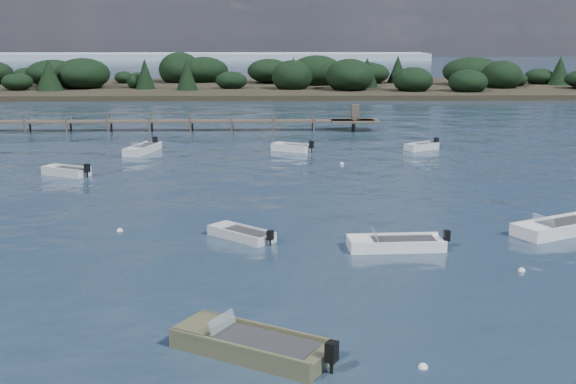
{
  "coord_description": "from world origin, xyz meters",
  "views": [
    {
      "loc": [
        -4.91,
        -27.46,
        10.34
      ],
      "look_at": [
        -3.89,
        14.0,
        1.0
      ],
      "focal_mm": 45.0,
      "sensor_mm": 36.0,
      "label": 1
    }
  ],
  "objects_px": {
    "dinghy_mid_grey": "(241,236)",
    "dinghy_near_olive": "(251,348)",
    "dinghy_extra_a": "(142,151)",
    "tender_far_white": "(291,149)",
    "tender_far_grey_b": "(422,148)",
    "dinghy_mid_white_a": "(395,246)",
    "tender_far_grey": "(66,173)",
    "dinghy_mid_white_b": "(558,230)",
    "jetty": "(109,122)"
  },
  "relations": [
    {
      "from": "dinghy_mid_white_b",
      "to": "dinghy_extra_a",
      "type": "xyz_separation_m",
      "value": [
        -25.99,
        25.94,
        0.0
      ]
    },
    {
      "from": "dinghy_mid_grey",
      "to": "dinghy_near_olive",
      "type": "height_order",
      "value": "dinghy_near_olive"
    },
    {
      "from": "dinghy_mid_grey",
      "to": "dinghy_near_olive",
      "type": "bearing_deg",
      "value": -86.35
    },
    {
      "from": "tender_far_grey",
      "to": "dinghy_near_olive",
      "type": "height_order",
      "value": "dinghy_near_olive"
    },
    {
      "from": "dinghy_mid_white_a",
      "to": "jetty",
      "type": "xyz_separation_m",
      "value": [
        -22.84,
        42.16,
        0.83
      ]
    },
    {
      "from": "dinghy_mid_grey",
      "to": "tender_far_white",
      "type": "bearing_deg",
      "value": 82.92
    },
    {
      "from": "dinghy_mid_grey",
      "to": "tender_far_grey",
      "type": "bearing_deg",
      "value": 128.79
    },
    {
      "from": "jetty",
      "to": "dinghy_mid_grey",
      "type": "bearing_deg",
      "value": -69.13
    },
    {
      "from": "tender_far_grey",
      "to": "tender_far_white",
      "type": "relative_size",
      "value": 1.03
    },
    {
      "from": "dinghy_near_olive",
      "to": "dinghy_extra_a",
      "type": "relative_size",
      "value": 1.05
    },
    {
      "from": "dinghy_mid_grey",
      "to": "tender_far_white",
      "type": "distance_m",
      "value": 27.13
    },
    {
      "from": "dinghy_near_olive",
      "to": "dinghy_mid_white_a",
      "type": "distance_m",
      "value": 13.21
    },
    {
      "from": "dinghy_mid_grey",
      "to": "dinghy_near_olive",
      "type": "xyz_separation_m",
      "value": [
        0.85,
        -13.38,
        0.05
      ]
    },
    {
      "from": "tender_far_grey",
      "to": "dinghy_extra_a",
      "type": "relative_size",
      "value": 0.73
    },
    {
      "from": "dinghy_mid_white_b",
      "to": "jetty",
      "type": "xyz_separation_m",
      "value": [
        -31.76,
        39.67,
        0.81
      ]
    },
    {
      "from": "tender_far_white",
      "to": "tender_far_grey_b",
      "type": "bearing_deg",
      "value": 2.07
    },
    {
      "from": "dinghy_mid_grey",
      "to": "tender_far_grey_b",
      "type": "bearing_deg",
      "value": 61.49
    },
    {
      "from": "dinghy_mid_grey",
      "to": "tender_far_white",
      "type": "height_order",
      "value": "tender_far_white"
    },
    {
      "from": "tender_far_grey_b",
      "to": "dinghy_near_olive",
      "type": "distance_m",
      "value": 43.06
    },
    {
      "from": "tender_far_grey_b",
      "to": "dinghy_mid_white_a",
      "type": "bearing_deg",
      "value": -104.04
    },
    {
      "from": "jetty",
      "to": "dinghy_near_olive",
      "type": "bearing_deg",
      "value": -73.2
    },
    {
      "from": "tender_far_grey_b",
      "to": "dinghy_near_olive",
      "type": "relative_size",
      "value": 0.61
    },
    {
      "from": "dinghy_mid_white_b",
      "to": "dinghy_mid_white_a",
      "type": "bearing_deg",
      "value": -164.39
    },
    {
      "from": "tender_far_white",
      "to": "dinghy_extra_a",
      "type": "bearing_deg",
      "value": -177.92
    },
    {
      "from": "dinghy_mid_grey",
      "to": "dinghy_mid_white_b",
      "type": "bearing_deg",
      "value": 1.8
    },
    {
      "from": "dinghy_near_olive",
      "to": "tender_far_grey_b",
      "type": "bearing_deg",
      "value": 71.03
    },
    {
      "from": "dinghy_mid_white_a",
      "to": "jetty",
      "type": "distance_m",
      "value": 47.95
    },
    {
      "from": "dinghy_extra_a",
      "to": "jetty",
      "type": "bearing_deg",
      "value": 112.82
    },
    {
      "from": "dinghy_mid_grey",
      "to": "tender_far_white",
      "type": "relative_size",
      "value": 0.96
    },
    {
      "from": "dinghy_mid_white_b",
      "to": "dinghy_extra_a",
      "type": "height_order",
      "value": "dinghy_mid_white_b"
    },
    {
      "from": "tender_far_white",
      "to": "jetty",
      "type": "height_order",
      "value": "jetty"
    },
    {
      "from": "tender_far_grey_b",
      "to": "dinghy_mid_white_a",
      "type": "relative_size",
      "value": 0.68
    },
    {
      "from": "dinghy_extra_a",
      "to": "tender_far_white",
      "type": "bearing_deg",
      "value": 2.08
    },
    {
      "from": "tender_far_grey",
      "to": "jetty",
      "type": "bearing_deg",
      "value": 94.71
    },
    {
      "from": "tender_far_grey_b",
      "to": "jetty",
      "type": "xyz_separation_m",
      "value": [
        -30.17,
        12.84,
        0.81
      ]
    },
    {
      "from": "dinghy_extra_a",
      "to": "tender_far_white",
      "type": "height_order",
      "value": "dinghy_extra_a"
    },
    {
      "from": "tender_far_grey",
      "to": "dinghy_mid_white_b",
      "type": "height_order",
      "value": "dinghy_mid_white_b"
    },
    {
      "from": "dinghy_mid_white_a",
      "to": "jetty",
      "type": "bearing_deg",
      "value": 118.44
    },
    {
      "from": "dinghy_near_olive",
      "to": "dinghy_mid_grey",
      "type": "bearing_deg",
      "value": 93.65
    },
    {
      "from": "tender_far_grey",
      "to": "tender_far_grey_b",
      "type": "distance_m",
      "value": 30.19
    },
    {
      "from": "tender_far_grey",
      "to": "dinghy_near_olive",
      "type": "bearing_deg",
      "value": -64.64
    },
    {
      "from": "dinghy_mid_white_a",
      "to": "tender_far_white",
      "type": "bearing_deg",
      "value": 98.22
    },
    {
      "from": "dinghy_extra_a",
      "to": "tender_far_grey_b",
      "type": "bearing_deg",
      "value": 2.08
    },
    {
      "from": "dinghy_mid_grey",
      "to": "dinghy_mid_white_a",
      "type": "xyz_separation_m",
      "value": [
        7.52,
        -1.97,
        0.02
      ]
    },
    {
      "from": "dinghy_mid_white_a",
      "to": "dinghy_mid_grey",
      "type": "bearing_deg",
      "value": 165.29
    },
    {
      "from": "tender_far_grey",
      "to": "tender_far_white",
      "type": "xyz_separation_m",
      "value": [
        16.72,
        10.28,
        0.01
      ]
    },
    {
      "from": "tender_far_grey",
      "to": "dinghy_mid_white_b",
      "type": "xyz_separation_m",
      "value": [
        29.82,
        -16.13,
        0.0
      ]
    },
    {
      "from": "tender_far_grey_b",
      "to": "dinghy_mid_grey",
      "type": "xyz_separation_m",
      "value": [
        -14.85,
        -27.34,
        -0.03
      ]
    },
    {
      "from": "tender_far_grey_b",
      "to": "dinghy_extra_a",
      "type": "bearing_deg",
      "value": -177.92
    },
    {
      "from": "dinghy_mid_white_b",
      "to": "dinghy_mid_white_a",
      "type": "relative_size",
      "value": 1.08
    }
  ]
}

